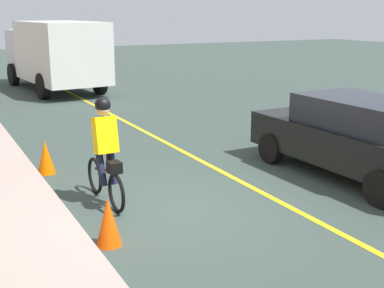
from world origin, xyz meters
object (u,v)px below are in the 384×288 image
(patrol_sedan, at_px, (356,136))
(box_truck_background, at_px, (55,52))
(traffic_cone_far, at_px, (46,157))
(traffic_cone_near, at_px, (108,222))
(cyclist_lead, at_px, (105,152))

(patrol_sedan, bearing_deg, box_truck_background, 8.46)
(patrol_sedan, height_order, traffic_cone_far, patrol_sedan)
(box_truck_background, relative_size, traffic_cone_near, 9.85)
(patrol_sedan, distance_m, traffic_cone_near, 5.38)
(cyclist_lead, distance_m, traffic_cone_near, 1.72)
(patrol_sedan, bearing_deg, traffic_cone_far, 59.50)
(traffic_cone_near, distance_m, traffic_cone_far, 3.75)
(patrol_sedan, xyz_separation_m, traffic_cone_near, (-0.77, 5.30, -0.48))
(patrol_sedan, relative_size, box_truck_background, 0.65)
(cyclist_lead, height_order, box_truck_background, box_truck_background)
(traffic_cone_near, xyz_separation_m, traffic_cone_far, (3.75, 0.04, -0.01))
(patrol_sedan, relative_size, traffic_cone_near, 6.36)
(box_truck_background, bearing_deg, patrol_sedan, -174.96)
(box_truck_background, bearing_deg, cyclist_lead, 165.29)
(cyclist_lead, xyz_separation_m, traffic_cone_near, (-1.55, 0.50, -0.56))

